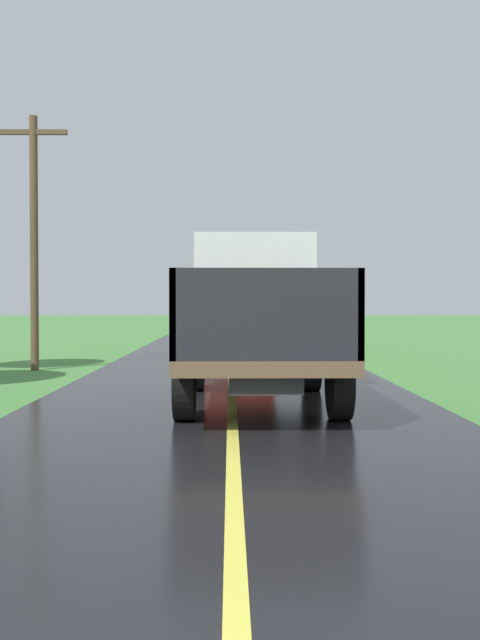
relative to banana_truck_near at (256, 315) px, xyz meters
The scene contains 3 objects.
banana_truck_near is the anchor object (origin of this frame).
banana_truck_far 12.17m from the banana_truck_near, 91.56° to the left, with size 2.38×5.81×2.80m.
utility_pole_roadside 8.14m from the banana_truck_near, 131.91° to the left, with size 1.66×0.20×6.28m.
Camera 1 is at (-0.03, -0.08, 1.66)m, focal length 41.14 mm.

